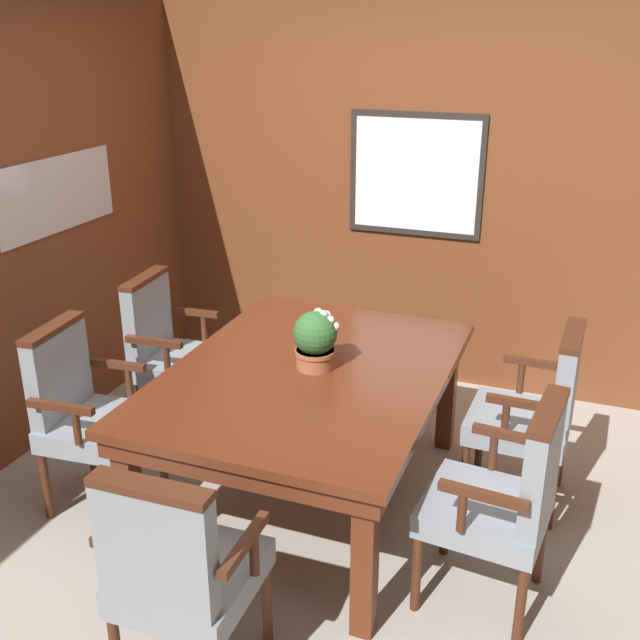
# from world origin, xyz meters

# --- Properties ---
(ground_plane) EXTENTS (14.00, 14.00, 0.00)m
(ground_plane) POSITION_xyz_m (0.00, 0.00, 0.00)
(ground_plane) COLOR #A39E93
(wall_back) EXTENTS (7.20, 0.08, 2.45)m
(wall_back) POSITION_xyz_m (0.00, 1.93, 1.23)
(wall_back) COLOR brown
(wall_back) RESTS_ON ground_plane
(dining_table) EXTENTS (1.28, 1.74, 0.74)m
(dining_table) POSITION_xyz_m (-0.05, 0.27, 0.65)
(dining_table) COLOR #562614
(dining_table) RESTS_ON ground_plane
(chair_right_far) EXTENTS (0.50, 0.52, 0.95)m
(chair_right_far) POSITION_xyz_m (1.00, 0.66, 0.53)
(chair_right_far) COLOR #472314
(chair_right_far) RESTS_ON ground_plane
(chair_right_near) EXTENTS (0.53, 0.54, 0.95)m
(chair_right_near) POSITION_xyz_m (0.96, -0.13, 0.53)
(chair_right_near) COLOR #472314
(chair_right_near) RESTS_ON ground_plane
(chair_left_near) EXTENTS (0.52, 0.54, 0.95)m
(chair_left_near) POSITION_xyz_m (-1.07, -0.12, 0.53)
(chair_left_near) COLOR #472314
(chair_left_near) RESTS_ON ground_plane
(chair_left_far) EXTENTS (0.52, 0.53, 0.95)m
(chair_left_far) POSITION_xyz_m (-1.08, 0.67, 0.53)
(chair_left_far) COLOR #472314
(chair_left_far) RESTS_ON ground_plane
(chair_head_near) EXTENTS (0.52, 0.50, 0.95)m
(chair_head_near) POSITION_xyz_m (-0.04, -0.97, 0.53)
(chair_head_near) COLOR #472314
(chair_head_near) RESTS_ON ground_plane
(potted_plant) EXTENTS (0.22, 0.23, 0.29)m
(potted_plant) POSITION_xyz_m (-0.02, 0.31, 0.88)
(potted_plant) COLOR #9E5638
(potted_plant) RESTS_ON dining_table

